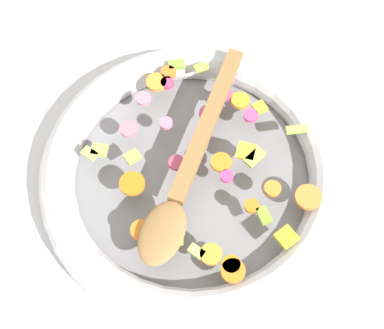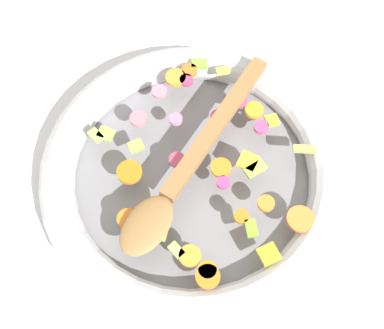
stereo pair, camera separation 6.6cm
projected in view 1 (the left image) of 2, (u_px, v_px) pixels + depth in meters
The scene contains 4 objects.
ground_plane at pixel (192, 180), 0.77m from camera, with size 4.00×4.00×0.00m, color silver.
skillet at pixel (192, 173), 0.75m from camera, with size 0.43×0.43×0.05m.
chopped_vegetables at pixel (206, 161), 0.73m from camera, with size 0.32×0.28×0.01m.
wooden_spoon at pixel (187, 172), 0.71m from camera, with size 0.12×0.34×0.01m.
Camera 1 is at (0.18, -0.26, 0.70)m, focal length 50.00 mm.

